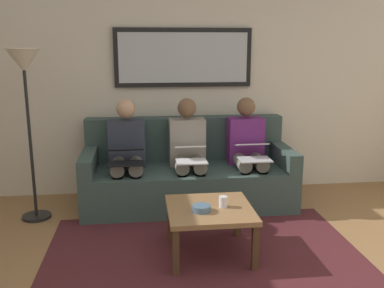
# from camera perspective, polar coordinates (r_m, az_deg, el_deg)

# --- Properties ---
(wall_rear) EXTENTS (6.00, 0.12, 2.60)m
(wall_rear) POSITION_cam_1_polar(r_m,az_deg,el_deg) (5.00, -1.24, 8.48)
(wall_rear) COLOR beige
(wall_rear) RESTS_ON ground_plane
(area_rug) EXTENTS (2.60, 1.80, 0.01)m
(area_rug) POSITION_cam_1_polar(r_m,az_deg,el_deg) (3.66, 1.63, -14.52)
(area_rug) COLOR #4C1E23
(area_rug) RESTS_ON ground_plane
(couch) EXTENTS (2.20, 0.90, 0.90)m
(couch) POSITION_cam_1_polar(r_m,az_deg,el_deg) (4.71, -0.61, -4.07)
(couch) COLOR #384C47
(couch) RESTS_ON ground_plane
(framed_mirror) EXTENTS (1.53, 0.05, 0.65)m
(framed_mirror) POSITION_cam_1_polar(r_m,az_deg,el_deg) (4.89, -1.14, 11.32)
(framed_mirror) COLOR black
(coffee_table) EXTENTS (0.69, 0.69, 0.40)m
(coffee_table) POSITION_cam_1_polar(r_m,az_deg,el_deg) (3.56, 2.36, -9.14)
(coffee_table) COLOR olive
(coffee_table) RESTS_ON ground_plane
(cup) EXTENTS (0.07, 0.07, 0.09)m
(cup) POSITION_cam_1_polar(r_m,az_deg,el_deg) (3.54, 4.14, -7.59)
(cup) COLOR silver
(cup) RESTS_ON coffee_table
(bowl) EXTENTS (0.15, 0.15, 0.05)m
(bowl) POSITION_cam_1_polar(r_m,az_deg,el_deg) (3.45, 1.25, -8.49)
(bowl) COLOR slate
(bowl) RESTS_ON coffee_table
(person_left) EXTENTS (0.38, 0.58, 1.14)m
(person_left) POSITION_cam_1_polar(r_m,az_deg,el_deg) (4.67, 7.30, -0.52)
(person_left) COLOR #66236B
(person_left) RESTS_ON couch
(laptop_silver) EXTENTS (0.32, 0.38, 0.16)m
(laptop_silver) POSITION_cam_1_polar(r_m,az_deg,el_deg) (4.45, 8.05, -0.92)
(laptop_silver) COLOR silver
(person_middle) EXTENTS (0.38, 0.58, 1.14)m
(person_middle) POSITION_cam_1_polar(r_m,az_deg,el_deg) (4.56, -0.52, -0.75)
(person_middle) COLOR gray
(person_middle) RESTS_ON couch
(laptop_white) EXTENTS (0.30, 0.36, 0.15)m
(laptop_white) POSITION_cam_1_polar(r_m,az_deg,el_deg) (4.33, -0.17, -1.23)
(laptop_white) COLOR white
(person_right) EXTENTS (0.38, 0.58, 1.14)m
(person_right) POSITION_cam_1_polar(r_m,az_deg,el_deg) (4.54, -8.58, -0.97)
(person_right) COLOR #2D3342
(person_right) RESTS_ON couch
(laptop_black) EXTENTS (0.35, 0.34, 0.15)m
(laptop_black) POSITION_cam_1_polar(r_m,az_deg,el_deg) (4.30, -8.67, -1.53)
(laptop_black) COLOR black
(standing_lamp) EXTENTS (0.32, 0.32, 1.66)m
(standing_lamp) POSITION_cam_1_polar(r_m,az_deg,el_deg) (4.35, -21.18, 7.89)
(standing_lamp) COLOR black
(standing_lamp) RESTS_ON ground_plane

